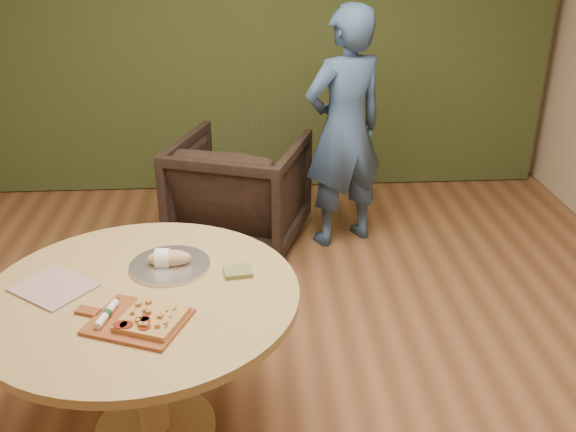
% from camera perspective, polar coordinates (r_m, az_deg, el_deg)
% --- Properties ---
extents(room_shell, '(5.04, 6.04, 2.84)m').
position_cam_1_polar(room_shell, '(2.50, -1.47, 7.40)').
color(room_shell, brown).
rests_on(room_shell, ground).
extents(curtain, '(4.80, 0.14, 2.78)m').
position_cam_1_polar(curtain, '(5.33, -2.79, 16.96)').
color(curtain, '#2D391A').
rests_on(curtain, ground).
extents(pedestal_table, '(1.32, 1.32, 0.75)m').
position_cam_1_polar(pedestal_table, '(2.81, -12.71, -9.03)').
color(pedestal_table, tan).
rests_on(pedestal_table, ground).
extents(pizza_paddle, '(0.47, 0.39, 0.01)m').
position_cam_1_polar(pizza_paddle, '(2.55, -13.37, -9.08)').
color(pizza_paddle, brown).
rests_on(pizza_paddle, pedestal_table).
extents(flatbread_pizza, '(0.29, 0.29, 0.04)m').
position_cam_1_polar(flatbread_pizza, '(2.51, -12.10, -8.93)').
color(flatbread_pizza, tan).
rests_on(flatbread_pizza, pizza_paddle).
extents(cutlery_roll, '(0.07, 0.20, 0.03)m').
position_cam_1_polar(cutlery_roll, '(2.58, -15.81, -8.35)').
color(cutlery_roll, white).
rests_on(cutlery_roll, pizza_paddle).
extents(newspaper, '(0.39, 0.38, 0.01)m').
position_cam_1_polar(newspaper, '(2.86, -20.10, -5.98)').
color(newspaper, beige).
rests_on(newspaper, pedestal_table).
extents(serving_tray, '(0.36, 0.36, 0.02)m').
position_cam_1_polar(serving_tray, '(2.89, -10.45, -4.33)').
color(serving_tray, silver).
rests_on(serving_tray, pedestal_table).
extents(bread_roll, '(0.19, 0.09, 0.09)m').
position_cam_1_polar(bread_roll, '(2.88, -10.68, -3.71)').
color(bread_roll, tan).
rests_on(bread_roll, serving_tray).
extents(green_packet, '(0.13, 0.12, 0.02)m').
position_cam_1_polar(green_packet, '(2.80, -4.47, -4.95)').
color(green_packet, '#565F2B').
rests_on(green_packet, pedestal_table).
extents(armchair, '(1.06, 1.02, 0.87)m').
position_cam_1_polar(armchair, '(4.52, -4.31, 2.68)').
color(armchair, black).
rests_on(armchair, ground).
extents(person_standing, '(0.72, 0.61, 1.67)m').
position_cam_1_polar(person_standing, '(4.42, 5.04, 7.65)').
color(person_standing, '#34527E').
rests_on(person_standing, ground).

